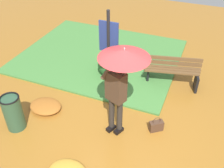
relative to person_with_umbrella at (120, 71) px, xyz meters
The scene contains 9 objects.
ground_plane 1.56m from the person_with_umbrella, 69.31° to the right, with size 18.00×18.00×0.00m, color #9E6623.
grass_verge 3.57m from the person_with_umbrella, 121.59° to the left, with size 4.80×4.00×0.05m.
person_with_umbrella is the anchor object (origin of this frame).
info_sign_post 1.11m from the person_with_umbrella, 123.88° to the left, with size 0.44×0.07×2.30m.
handbag 1.63m from the person_with_umbrella, 22.34° to the left, with size 0.32×0.29×0.37m.
park_bench 2.53m from the person_with_umbrella, 72.15° to the left, with size 1.42×0.68×0.75m.
trash_bin 2.52m from the person_with_umbrella, 160.59° to the right, with size 0.42×0.42×0.83m.
shrub_cluster 2.48m from the person_with_umbrella, 116.95° to the left, with size 0.75×0.68×0.61m.
leaf_pile_near_person 2.38m from the person_with_umbrella, behind, with size 0.78×0.62×0.17m.
Camera 1 is at (1.27, -3.53, 4.18)m, focal length 41.56 mm.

